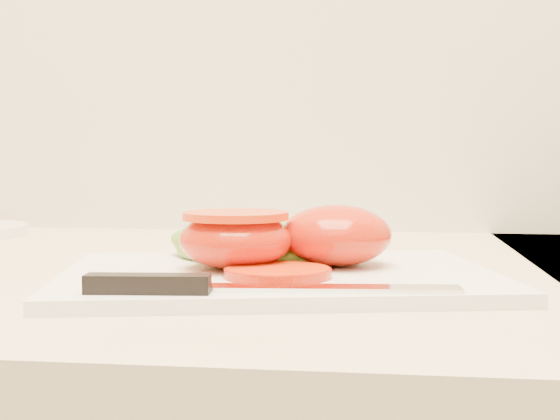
# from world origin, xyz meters

# --- Properties ---
(cutting_board) EXTENTS (0.36, 0.29, 0.01)m
(cutting_board) POSITION_xyz_m (-0.04, 1.59, 0.94)
(cutting_board) COLOR white
(cutting_board) RESTS_ON counter
(tomato_half_dome) EXTENTS (0.09, 0.09, 0.05)m
(tomato_half_dome) POSITION_xyz_m (-0.00, 1.62, 0.96)
(tomato_half_dome) COLOR red
(tomato_half_dome) RESTS_ON cutting_board
(tomato_half_cut) EXTENTS (0.09, 0.09, 0.04)m
(tomato_half_cut) POSITION_xyz_m (-0.08, 1.59, 0.96)
(tomato_half_cut) COLOR red
(tomato_half_cut) RESTS_ON cutting_board
(tomato_slice_0) EXTENTS (0.07, 0.07, 0.01)m
(tomato_slice_0) POSITION_xyz_m (-0.04, 1.55, 0.94)
(tomato_slice_0) COLOR #ED4A0E
(tomato_slice_0) RESTS_ON cutting_board
(lettuce_leaf_0) EXTENTS (0.19, 0.16, 0.03)m
(lettuce_leaf_0) POSITION_xyz_m (-0.07, 1.65, 0.96)
(lettuce_leaf_0) COLOR #549627
(lettuce_leaf_0) RESTS_ON cutting_board
(lettuce_leaf_1) EXTENTS (0.14, 0.15, 0.03)m
(lettuce_leaf_1) POSITION_xyz_m (-0.03, 1.66, 0.95)
(lettuce_leaf_1) COLOR #549627
(lettuce_leaf_1) RESTS_ON cutting_board
(knife) EXTENTS (0.24, 0.05, 0.01)m
(knife) POSITION_xyz_m (-0.07, 1.49, 0.94)
(knife) COLOR silver
(knife) RESTS_ON cutting_board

